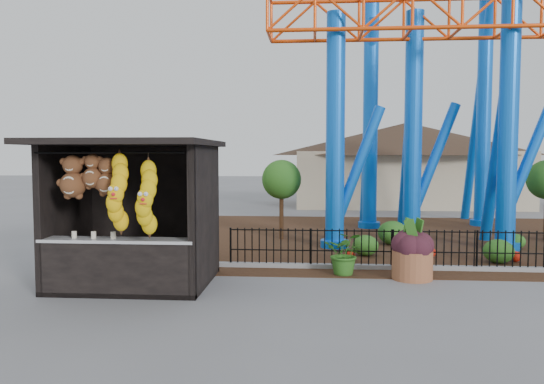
# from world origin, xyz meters

# --- Properties ---
(ground) EXTENTS (120.00, 120.00, 0.00)m
(ground) POSITION_xyz_m (0.00, 0.00, 0.00)
(ground) COLOR slate
(ground) RESTS_ON ground
(mulch_bed) EXTENTS (18.00, 12.00, 0.02)m
(mulch_bed) POSITION_xyz_m (4.00, 8.00, 0.01)
(mulch_bed) COLOR #331E11
(mulch_bed) RESTS_ON ground
(curb) EXTENTS (18.00, 0.18, 0.12)m
(curb) POSITION_xyz_m (4.00, 3.00, 0.06)
(curb) COLOR gray
(curb) RESTS_ON ground
(prize_booth) EXTENTS (3.50, 3.40, 3.12)m
(prize_booth) POSITION_xyz_m (-3.01, 0.89, 1.54)
(prize_booth) COLOR black
(prize_booth) RESTS_ON ground
(picket_fence) EXTENTS (12.20, 0.06, 1.00)m
(picket_fence) POSITION_xyz_m (4.90, 3.00, 0.50)
(picket_fence) COLOR black
(picket_fence) RESTS_ON ground
(roller_coaster) EXTENTS (11.00, 6.37, 10.82)m
(roller_coaster) POSITION_xyz_m (5.12, 8.23, 6.44)
(roller_coaster) COLOR blue
(roller_coaster) RESTS_ON ground
(terracotta_planter) EXTENTS (1.12, 1.12, 0.65)m
(terracotta_planter) POSITION_xyz_m (3.09, 2.05, 0.33)
(terracotta_planter) COLOR #9B5938
(terracotta_planter) RESTS_ON ground
(planter_foliage) EXTENTS (0.70, 0.70, 0.64)m
(planter_foliage) POSITION_xyz_m (3.09, 2.05, 0.97)
(planter_foliage) COLOR #33141D
(planter_foliage) RESTS_ON terracotta_planter
(potted_plant) EXTENTS (1.09, 1.00, 1.03)m
(potted_plant) POSITION_xyz_m (1.61, 2.36, 0.52)
(potted_plant) COLOR #255819
(potted_plant) RESTS_ON ground
(landscaping) EXTENTS (7.27, 3.53, 0.74)m
(landscaping) POSITION_xyz_m (4.61, 5.38, 0.32)
(landscaping) COLOR #285C1B
(landscaping) RESTS_ON mulch_bed
(pavilion) EXTENTS (15.00, 15.00, 4.80)m
(pavilion) POSITION_xyz_m (6.00, 20.00, 3.07)
(pavilion) COLOR #BFAD8C
(pavilion) RESTS_ON ground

